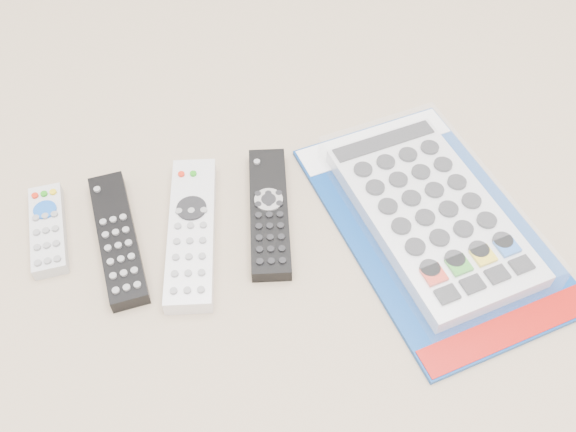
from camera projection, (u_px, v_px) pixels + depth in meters
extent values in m
plane|color=tan|center=(242.00, 216.00, 0.85)|extent=(5.00, 5.00, 0.00)
cube|color=#B0B1B3|center=(48.00, 229.00, 0.82)|extent=(0.05, 0.14, 0.02)
cylinder|color=#174FAF|center=(45.00, 210.00, 0.83)|extent=(0.03, 0.03, 0.00)
cube|color=black|center=(118.00, 237.00, 0.81)|extent=(0.06, 0.21, 0.02)
cube|color=silver|center=(192.00, 231.00, 0.82)|extent=(0.09, 0.23, 0.02)
cylinder|color=black|center=(191.00, 208.00, 0.82)|extent=(0.04, 0.04, 0.00)
cube|color=black|center=(269.00, 211.00, 0.84)|extent=(0.08, 0.21, 0.02)
cylinder|color=silver|center=(269.00, 200.00, 0.84)|extent=(0.04, 0.04, 0.00)
cube|color=navy|center=(431.00, 224.00, 0.83)|extent=(0.29, 0.41, 0.01)
cube|color=white|center=(374.00, 141.00, 0.92)|extent=(0.23, 0.09, 0.00)
cube|color=#9C0F0B|center=(508.00, 329.00, 0.74)|extent=(0.23, 0.08, 0.00)
cube|color=silver|center=(431.00, 214.00, 0.83)|extent=(0.21, 0.32, 0.02)
cube|color=white|center=(432.00, 209.00, 0.82)|extent=(0.23, 0.34, 0.04)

